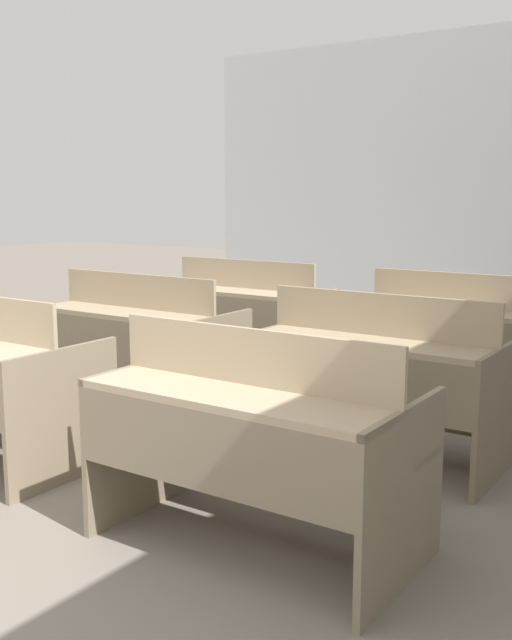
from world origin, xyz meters
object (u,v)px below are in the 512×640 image
(bench_third_left, at_px, (245,314))
(bench_third_right, at_px, (461,338))
(bench_second_left, at_px, (139,339))
(bench_front_right, at_px, (252,436))
(bench_second_right, at_px, (379,374))

(bench_third_left, distance_m, bench_third_right, 1.76)
(bench_second_left, bearing_deg, bench_third_right, 35.40)
(bench_second_left, distance_m, bench_third_right, 2.13)
(bench_third_left, relative_size, bench_third_right, 1.00)
(bench_front_right, height_order, bench_third_left, same)
(bench_front_right, height_order, bench_third_right, same)
(bench_second_left, bearing_deg, bench_third_left, 91.14)
(bench_second_right, distance_m, bench_third_left, 2.15)
(bench_second_right, xyz_separation_m, bench_third_left, (-1.74, 1.26, 0.00))
(bench_third_left, xyz_separation_m, bench_third_right, (1.76, -0.02, 0.00))
(bench_front_right, relative_size, bench_second_right, 1.00)
(bench_second_right, bearing_deg, bench_third_left, 144.11)
(bench_third_right, bearing_deg, bench_second_right, -90.85)
(bench_third_left, height_order, bench_third_right, same)
(bench_front_right, distance_m, bench_third_right, 2.46)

